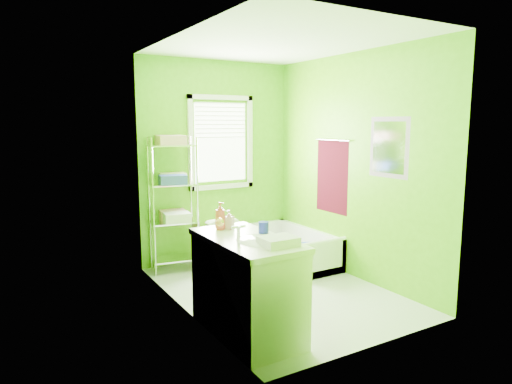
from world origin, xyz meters
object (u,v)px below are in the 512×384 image
toilet (214,243)px  vanity (247,283)px  bathtub (293,252)px  wire_shelf_unit (174,189)px

toilet → vanity: bearing=76.3°
bathtub → toilet: 1.05m
toilet → bathtub: bearing=167.1°
vanity → wire_shelf_unit: wire_shelf_unit is taller
toilet → vanity: (-0.51, -1.72, 0.11)m
toilet → vanity: 1.80m
bathtub → vanity: bearing=-136.1°
bathtub → wire_shelf_unit: (-1.42, 0.50, 0.87)m
wire_shelf_unit → bathtub: bearing=-19.3°
toilet → vanity: vanity is taller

